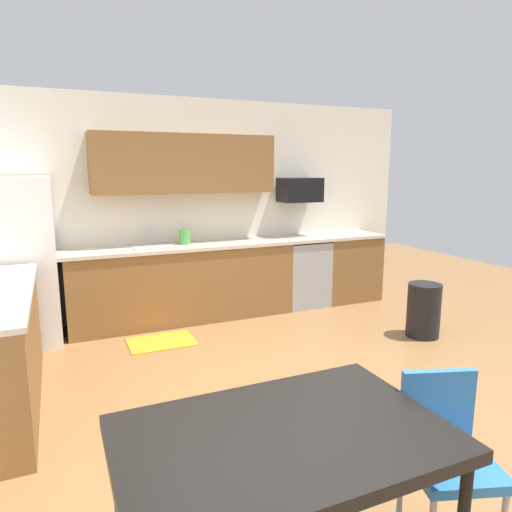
{
  "coord_description": "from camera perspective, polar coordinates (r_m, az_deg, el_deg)",
  "views": [
    {
      "loc": [
        -1.78,
        -3.06,
        1.85
      ],
      "look_at": [
        0.0,
        1.0,
        1.0
      ],
      "focal_mm": 32.21,
      "sensor_mm": 36.0,
      "label": 1
    }
  ],
  "objects": [
    {
      "name": "sink_basin",
      "position": [
        5.54,
        -12.68,
        0.5
      ],
      "size": [
        0.48,
        0.4,
        0.14
      ],
      "primitive_type": "cube",
      "color": "#A5A8AD",
      "rests_on": "countertop_back"
    },
    {
      "name": "wall_back",
      "position": [
        6.0,
        -6.37,
        6.01
      ],
      "size": [
        5.8,
        0.1,
        2.7
      ],
      "primitive_type": "cube",
      "color": "silver",
      "rests_on": "ground"
    },
    {
      "name": "chair_near_table",
      "position": [
        2.61,
        22.48,
        -20.96
      ],
      "size": [
        0.51,
        0.51,
        0.85
      ],
      "color": "#2D72B7",
      "rests_on": "ground"
    },
    {
      "name": "floor_mat",
      "position": [
        5.14,
        -11.67,
        -10.39
      ],
      "size": [
        0.7,
        0.5,
        0.01
      ],
      "primitive_type": "cube",
      "color": "orange",
      "rests_on": "ground"
    },
    {
      "name": "cabinet_run_back",
      "position": [
        5.7,
        -8.95,
        -3.48
      ],
      "size": [
        2.71,
        0.6,
        0.9
      ],
      "primitive_type": "cube",
      "color": "brown",
      "rests_on": "ground"
    },
    {
      "name": "trash_bin",
      "position": [
        5.45,
        20.1,
        -6.33
      ],
      "size": [
        0.36,
        0.36,
        0.6
      ],
      "primitive_type": "cylinder",
      "color": "black",
      "rests_on": "ground"
    },
    {
      "name": "cabinet_run_back_right",
      "position": [
        6.69,
        11.13,
        -1.44
      ],
      "size": [
        0.84,
        0.6,
        0.9
      ],
      "primitive_type": "cube",
      "color": "brown",
      "rests_on": "ground"
    },
    {
      "name": "kettle",
      "position": [
        5.65,
        -8.86,
        2.28
      ],
      "size": [
        0.14,
        0.14,
        0.2
      ],
      "primitive_type": "cylinder",
      "color": "#4CA54C",
      "rests_on": "countertop_back"
    },
    {
      "name": "oven_range",
      "position": [
        6.31,
        5.72,
        -1.97
      ],
      "size": [
        0.6,
        0.6,
        0.91
      ],
      "color": "#999BA0",
      "rests_on": "ground"
    },
    {
      "name": "sink_faucet",
      "position": [
        5.69,
        -13.09,
        2.39
      ],
      "size": [
        0.02,
        0.02,
        0.24
      ],
      "primitive_type": "cylinder",
      "color": "#B2B5BA",
      "rests_on": "countertop_back"
    },
    {
      "name": "refrigerator",
      "position": [
        5.38,
        -27.54,
        -0.72
      ],
      "size": [
        0.76,
        0.7,
        1.77
      ],
      "primitive_type": "cube",
      "color": "white",
      "rests_on": "ground"
    },
    {
      "name": "countertop_back",
      "position": [
        5.72,
        -5.24,
        1.45
      ],
      "size": [
        4.8,
        0.64,
        0.04
      ],
      "primitive_type": "cube",
      "color": "beige",
      "rests_on": "cabinet_run_back"
    },
    {
      "name": "dining_table",
      "position": [
        2.11,
        3.39,
        -22.38
      ],
      "size": [
        1.4,
        0.9,
        0.75
      ],
      "color": "black",
      "rests_on": "ground"
    },
    {
      "name": "upper_cabinets_back",
      "position": [
        5.68,
        -8.76,
        11.24
      ],
      "size": [
        2.2,
        0.34,
        0.7
      ],
      "primitive_type": "cube",
      "color": "brown"
    },
    {
      "name": "microwave",
      "position": [
        6.25,
        5.46,
        8.17
      ],
      "size": [
        0.54,
        0.36,
        0.32
      ],
      "primitive_type": "cube",
      "color": "black"
    },
    {
      "name": "ground_plane",
      "position": [
        3.99,
        6.03,
        -16.83
      ],
      "size": [
        12.0,
        12.0,
        0.0
      ],
      "primitive_type": "plane",
      "color": "olive"
    }
  ]
}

